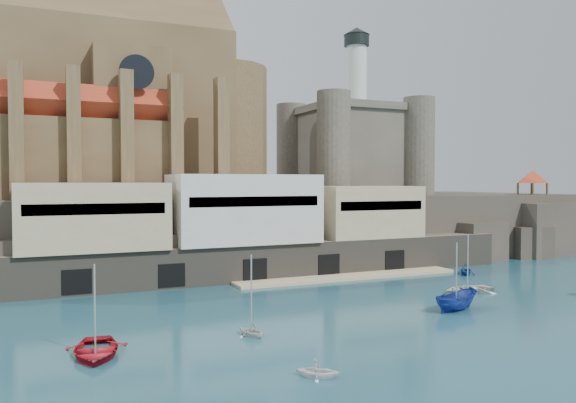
# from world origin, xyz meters

# --- Properties ---
(ground) EXTENTS (300.00, 300.00, 0.00)m
(ground) POSITION_xyz_m (0.00, 0.00, 0.00)
(ground) COLOR #184251
(ground) RESTS_ON ground
(promontory) EXTENTS (100.00, 36.00, 10.00)m
(promontory) POSITION_xyz_m (-0.19, 39.37, 4.92)
(promontory) COLOR #2A241F
(promontory) RESTS_ON ground
(quay) EXTENTS (70.00, 12.00, 13.05)m
(quay) POSITION_xyz_m (-10.19, 23.07, 6.07)
(quay) COLOR #5C564A
(quay) RESTS_ON ground
(church) EXTENTS (47.00, 25.93, 30.51)m
(church) POSITION_xyz_m (-24.13, 41.85, 22.13)
(church) COLOR brown
(church) RESTS_ON promontory
(castle_keep) EXTENTS (21.20, 21.20, 29.30)m
(castle_keep) POSITION_xyz_m (16.08, 41.08, 18.31)
(castle_keep) COLOR #494439
(castle_keep) RESTS_ON promontory
(rock_outcrop) EXTENTS (14.50, 10.50, 8.70)m
(rock_outcrop) POSITION_xyz_m (42.00, 25.84, 4.02)
(rock_outcrop) COLOR #2A241F
(rock_outcrop) RESTS_ON ground
(pavilion) EXTENTS (6.40, 6.40, 5.40)m
(pavilion) POSITION_xyz_m (42.00, 26.00, 12.73)
(pavilion) COLOR brown
(pavilion) RESTS_ON rock_outcrop
(boat_0) EXTENTS (4.76, 1.95, 6.47)m
(boat_0) POSITION_xyz_m (-30.07, -2.26, 0.00)
(boat_0) COLOR maroon
(boat_0) RESTS_ON ground
(boat_1) EXTENTS (2.62, 2.80, 2.78)m
(boat_1) POSITION_xyz_m (-17.88, -12.45, 0.00)
(boat_1) COLOR white
(boat_1) RESTS_ON ground
(boat_2) EXTENTS (2.72, 2.68, 5.72)m
(boat_2) POSITION_xyz_m (2.31, -1.60, 0.00)
(boat_2) COLOR navy
(boat_2) RESTS_ON ground
(boat_4) EXTENTS (2.82, 2.27, 2.84)m
(boat_4) POSITION_xyz_m (-18.41, -2.04, 0.00)
(boat_4) COLOR silver
(boat_4) RESTS_ON ground
(boat_6) EXTENTS (1.39, 4.46, 6.20)m
(boat_6) POSITION_xyz_m (9.25, 4.65, 0.00)
(boat_6) COLOR silver
(boat_6) RESTS_ON ground
(boat_7) EXTENTS (3.40, 3.23, 3.39)m
(boat_7) POSITION_xyz_m (17.26, 14.00, 0.00)
(boat_7) COLOR navy
(boat_7) RESTS_ON ground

